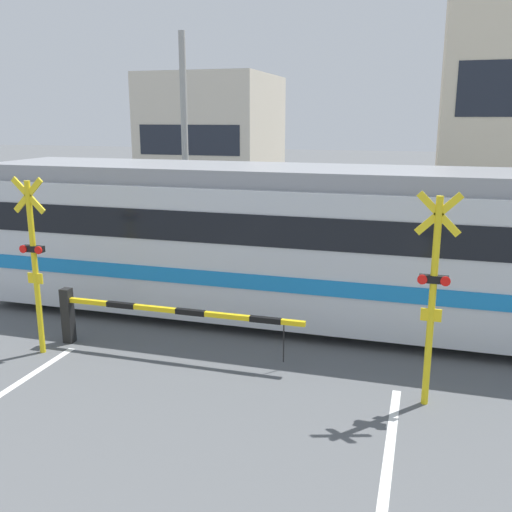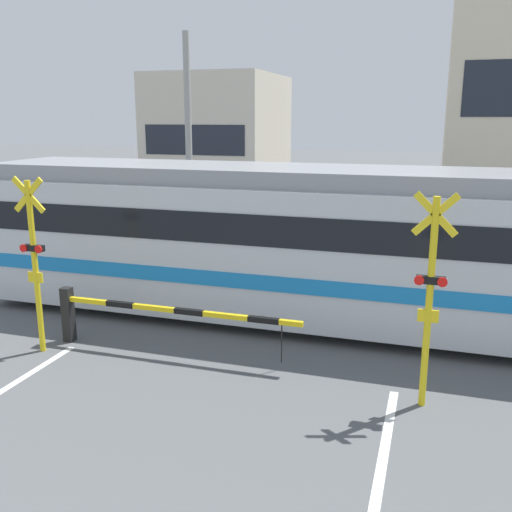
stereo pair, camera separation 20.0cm
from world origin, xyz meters
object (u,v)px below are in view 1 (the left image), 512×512
at_px(commuter_train, 387,246).
at_px(crossing_signal_left, 34,259).
at_px(crossing_barrier_near, 131,313).
at_px(crossing_barrier_far, 366,258).
at_px(crossing_signal_right, 433,291).
at_px(pedestrian, 307,232).

height_order(commuter_train, crossing_signal_left, commuter_train).
xyz_separation_m(crossing_barrier_near, crossing_barrier_far, (3.95, 5.85, 0.00)).
distance_m(crossing_barrier_near, crossing_barrier_far, 7.06).
bearing_deg(crossing_signal_left, crossing_signal_right, 0.00).
height_order(crossing_barrier_far, crossing_signal_right, crossing_signal_right).
relative_size(commuter_train, crossing_barrier_far, 3.70).
bearing_deg(pedestrian, crossing_barrier_near, -101.87).
height_order(crossing_barrier_near, crossing_barrier_far, same).
height_order(commuter_train, crossing_barrier_near, commuter_train).
height_order(crossing_barrier_near, crossing_signal_right, crossing_signal_right).
bearing_deg(crossing_signal_right, crossing_signal_left, 180.00).
xyz_separation_m(crossing_barrier_far, crossing_signal_left, (-5.60, -6.46, 1.14)).
xyz_separation_m(commuter_train, pedestrian, (-2.90, 5.76, -0.97)).
bearing_deg(crossing_signal_right, crossing_barrier_near, 173.79).
height_order(crossing_signal_left, pedestrian, crossing_signal_left).
bearing_deg(crossing_barrier_far, crossing_signal_right, -75.72).
xyz_separation_m(commuter_train, crossing_barrier_near, (-4.68, -2.71, -1.08)).
bearing_deg(commuter_train, crossing_barrier_far, 103.01).
bearing_deg(pedestrian, crossing_signal_right, -67.18).
distance_m(commuter_train, crossing_signal_left, 7.14).
xyz_separation_m(crossing_signal_left, crossing_signal_right, (7.24, 0.00, 0.00)).
bearing_deg(commuter_train, crossing_signal_right, -74.53).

